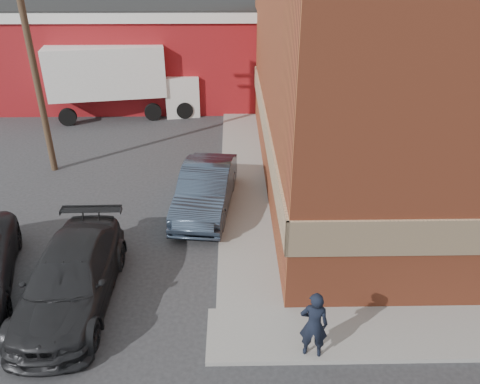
% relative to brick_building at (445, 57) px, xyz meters
% --- Properties ---
extents(ground, '(90.00, 90.00, 0.00)m').
position_rel_brick_building_xyz_m(ground, '(-8.50, -9.00, -4.68)').
color(ground, '#28282B').
rests_on(ground, ground).
extents(brick_building, '(14.25, 18.25, 9.36)m').
position_rel_brick_building_xyz_m(brick_building, '(0.00, 0.00, 0.00)').
color(brick_building, '#974127').
rests_on(brick_building, ground).
extents(sidewalk_west, '(1.80, 18.00, 0.12)m').
position_rel_brick_building_xyz_m(sidewalk_west, '(-7.90, 0.00, -4.62)').
color(sidewalk_west, gray).
rests_on(sidewalk_west, ground).
extents(warehouse, '(16.30, 8.30, 5.60)m').
position_rel_brick_building_xyz_m(warehouse, '(-14.50, 11.00, -1.87)').
color(warehouse, maroon).
rests_on(warehouse, ground).
extents(utility_pole, '(2.00, 0.26, 9.00)m').
position_rel_brick_building_xyz_m(utility_pole, '(-16.00, 0.00, 0.06)').
color(utility_pole, '#463423').
rests_on(utility_pole, ground).
extents(man, '(0.71, 0.53, 1.77)m').
position_rel_brick_building_xyz_m(man, '(-6.53, -10.55, -3.68)').
color(man, black).
rests_on(man, sidewalk_south).
extents(sedan, '(2.32, 5.16, 1.64)m').
position_rel_brick_building_xyz_m(sedan, '(-9.30, -3.52, -3.86)').
color(sedan, '#2B3749').
rests_on(sedan, ground).
extents(suv_b, '(2.24, 5.39, 1.56)m').
position_rel_brick_building_xyz_m(suv_b, '(-12.63, -8.50, -3.91)').
color(suv_b, black).
rests_on(suv_b, ground).
extents(box_truck, '(8.24, 3.70, 3.92)m').
position_rel_brick_building_xyz_m(box_truck, '(-14.29, 7.14, -2.42)').
color(box_truck, white).
rests_on(box_truck, ground).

